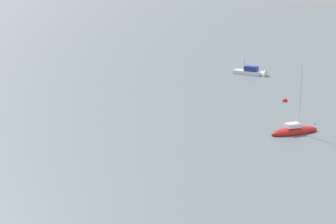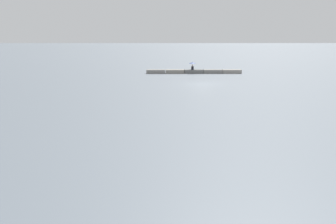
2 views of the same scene
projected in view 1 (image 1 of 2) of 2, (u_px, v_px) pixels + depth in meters
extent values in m
ellipsoid|color=red|center=(294.00, 131.00, 50.70)|extent=(5.44, 3.63, 0.91)
cube|color=silver|center=(293.00, 125.00, 50.43)|extent=(1.73, 1.46, 0.42)
cylinder|color=silver|center=(300.00, 96.00, 49.94)|extent=(0.09, 0.09, 6.20)
cylinder|color=silver|center=(291.00, 121.00, 50.22)|extent=(1.71, 0.85, 0.07)
sphere|color=black|center=(315.00, 124.00, 51.45)|extent=(0.12, 0.12, 0.12)
cube|color=silver|center=(248.00, 73.00, 81.28)|extent=(2.42, 4.78, 0.76)
cone|color=silver|center=(261.00, 74.00, 80.07)|extent=(1.85, 1.85, 1.61)
cube|color=navy|center=(251.00, 69.00, 80.79)|extent=(1.59, 2.19, 0.76)
cube|color=#283847|center=(254.00, 69.00, 80.49)|extent=(1.20, 0.29, 0.53)
cylinder|color=black|center=(244.00, 62.00, 81.21)|extent=(0.05, 0.05, 1.06)
sphere|color=red|center=(285.00, 101.00, 63.58)|extent=(0.59, 0.59, 0.59)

